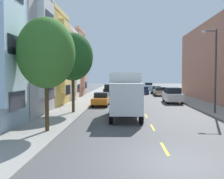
{
  "coord_description": "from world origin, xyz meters",
  "views": [
    {
      "loc": [
        -1.9,
        -9.99,
        3.35
      ],
      "look_at": [
        -3.22,
        19.55,
        1.84
      ],
      "focal_mm": 41.79,
      "sensor_mm": 36.0,
      "label": 1
    }
  ],
  "objects_px": {
    "parked_sedan_red": "(112,89)",
    "parked_hatchback_orange": "(101,99)",
    "street_lamp": "(214,65)",
    "parked_pickup_sky": "(149,86)",
    "parked_sedan_teal": "(156,90)",
    "moving_navy_sedan": "(143,90)",
    "delivery_box_truck": "(125,93)",
    "parked_suv_white": "(172,95)",
    "street_tree_second": "(73,57)",
    "parked_suv_black": "(110,90)",
    "street_tree_nearest": "(46,53)",
    "parked_pickup_forest": "(113,87)",
    "parked_hatchback_champagne": "(160,91)"
  },
  "relations": [
    {
      "from": "parked_suv_white",
      "to": "moving_navy_sedan",
      "type": "height_order",
      "value": "parked_suv_white"
    },
    {
      "from": "street_tree_nearest",
      "to": "parked_sedan_red",
      "type": "bearing_deg",
      "value": 87.06
    },
    {
      "from": "parked_hatchback_champagne",
      "to": "parked_hatchback_orange",
      "type": "height_order",
      "value": "same"
    },
    {
      "from": "delivery_box_truck",
      "to": "parked_hatchback_orange",
      "type": "relative_size",
      "value": 1.75
    },
    {
      "from": "street_tree_second",
      "to": "parked_hatchback_champagne",
      "type": "xyz_separation_m",
      "value": [
        10.66,
        21.72,
        -4.32
      ]
    },
    {
      "from": "street_tree_nearest",
      "to": "moving_navy_sedan",
      "type": "distance_m",
      "value": 35.39
    },
    {
      "from": "parked_sedan_red",
      "to": "parked_pickup_sky",
      "type": "bearing_deg",
      "value": 50.88
    },
    {
      "from": "parked_hatchback_orange",
      "to": "moving_navy_sedan",
      "type": "xyz_separation_m",
      "value": [
        6.24,
        20.07,
        -0.01
      ]
    },
    {
      "from": "parked_suv_black",
      "to": "parked_sedan_teal",
      "type": "bearing_deg",
      "value": 30.71
    },
    {
      "from": "parked_hatchback_champagne",
      "to": "parked_suv_black",
      "type": "bearing_deg",
      "value": 173.35
    },
    {
      "from": "parked_pickup_forest",
      "to": "moving_navy_sedan",
      "type": "height_order",
      "value": "parked_pickup_forest"
    },
    {
      "from": "parked_hatchback_orange",
      "to": "parked_hatchback_champagne",
      "type": "bearing_deg",
      "value": 60.79
    },
    {
      "from": "parked_sedan_red",
      "to": "moving_navy_sedan",
      "type": "distance_m",
      "value": 7.74
    },
    {
      "from": "parked_pickup_sky",
      "to": "street_lamp",
      "type": "bearing_deg",
      "value": -87.77
    },
    {
      "from": "parked_pickup_forest",
      "to": "parked_suv_black",
      "type": "height_order",
      "value": "parked_suv_black"
    },
    {
      "from": "parked_suv_black",
      "to": "parked_hatchback_orange",
      "type": "distance_m",
      "value": 16.57
    },
    {
      "from": "street_tree_second",
      "to": "parked_hatchback_orange",
      "type": "bearing_deg",
      "value": 72.33
    },
    {
      "from": "moving_navy_sedan",
      "to": "street_lamp",
      "type": "bearing_deg",
      "value": -80.97
    },
    {
      "from": "parked_sedan_red",
      "to": "parked_suv_white",
      "type": "height_order",
      "value": "parked_suv_white"
    },
    {
      "from": "parked_suv_black",
      "to": "moving_navy_sedan",
      "type": "xyz_separation_m",
      "value": [
        6.15,
        3.5,
        -0.24
      ]
    },
    {
      "from": "parked_sedan_red",
      "to": "parked_hatchback_orange",
      "type": "distance_m",
      "value": 24.69
    },
    {
      "from": "street_tree_nearest",
      "to": "parked_hatchback_orange",
      "type": "distance_m",
      "value": 14.81
    },
    {
      "from": "parked_pickup_forest",
      "to": "parked_hatchback_champagne",
      "type": "bearing_deg",
      "value": -65.26
    },
    {
      "from": "moving_navy_sedan",
      "to": "parked_pickup_forest",
      "type": "bearing_deg",
      "value": 113.45
    },
    {
      "from": "street_lamp",
      "to": "parked_pickup_sky",
      "type": "relative_size",
      "value": 1.36
    },
    {
      "from": "delivery_box_truck",
      "to": "parked_suv_white",
      "type": "height_order",
      "value": "delivery_box_truck"
    },
    {
      "from": "parked_pickup_sky",
      "to": "parked_sedan_red",
      "type": "relative_size",
      "value": 1.17
    },
    {
      "from": "parked_hatchback_orange",
      "to": "parked_sedan_red",
      "type": "bearing_deg",
      "value": 89.92
    },
    {
      "from": "street_tree_nearest",
      "to": "parked_hatchback_champagne",
      "type": "relative_size",
      "value": 1.66
    },
    {
      "from": "street_lamp",
      "to": "parked_hatchback_orange",
      "type": "bearing_deg",
      "value": 149.66
    },
    {
      "from": "parked_suv_black",
      "to": "parked_sedan_red",
      "type": "xyz_separation_m",
      "value": [
        -0.06,
        8.13,
        -0.24
      ]
    },
    {
      "from": "delivery_box_truck",
      "to": "street_tree_nearest",
      "type": "bearing_deg",
      "value": -127.46
    },
    {
      "from": "street_lamp",
      "to": "parked_hatchback_champagne",
      "type": "height_order",
      "value": "street_lamp"
    },
    {
      "from": "delivery_box_truck",
      "to": "parked_suv_white",
      "type": "relative_size",
      "value": 1.46
    },
    {
      "from": "parked_sedan_teal",
      "to": "moving_navy_sedan",
      "type": "height_order",
      "value": "same"
    },
    {
      "from": "street_tree_second",
      "to": "parked_hatchback_orange",
      "type": "distance_m",
      "value": 7.77
    },
    {
      "from": "parked_suv_white",
      "to": "parked_pickup_sky",
      "type": "bearing_deg",
      "value": 89.82
    },
    {
      "from": "parked_pickup_forest",
      "to": "parked_suv_white",
      "type": "distance_m",
      "value": 31.7
    },
    {
      "from": "moving_navy_sedan",
      "to": "parked_pickup_sky",
      "type": "bearing_deg",
      "value": 80.63
    },
    {
      "from": "street_tree_second",
      "to": "street_lamp",
      "type": "xyz_separation_m",
      "value": [
        12.36,
        0.07,
        -0.74
      ]
    },
    {
      "from": "parked_sedan_teal",
      "to": "moving_navy_sedan",
      "type": "distance_m",
      "value": 3.13
    },
    {
      "from": "delivery_box_truck",
      "to": "street_lamp",
      "type": "bearing_deg",
      "value": 14.86
    },
    {
      "from": "parked_hatchback_orange",
      "to": "street_tree_second",
      "type": "bearing_deg",
      "value": -107.67
    },
    {
      "from": "parked_pickup_forest",
      "to": "parked_hatchback_champagne",
      "type": "relative_size",
      "value": 1.33
    },
    {
      "from": "parked_sedan_teal",
      "to": "street_tree_nearest",
      "type": "bearing_deg",
      "value": -106.77
    },
    {
      "from": "parked_sedan_red",
      "to": "parked_suv_white",
      "type": "distance_m",
      "value": 22.58
    },
    {
      "from": "parked_sedan_teal",
      "to": "parked_pickup_sky",
      "type": "bearing_deg",
      "value": 90.35
    },
    {
      "from": "parked_pickup_sky",
      "to": "parked_sedan_red",
      "type": "bearing_deg",
      "value": -129.12
    },
    {
      "from": "street_tree_nearest",
      "to": "street_tree_second",
      "type": "xyz_separation_m",
      "value": [
        0.0,
        7.98,
        0.38
      ]
    },
    {
      "from": "parked_suv_black",
      "to": "parked_hatchback_champagne",
      "type": "bearing_deg",
      "value": -6.65
    }
  ]
}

